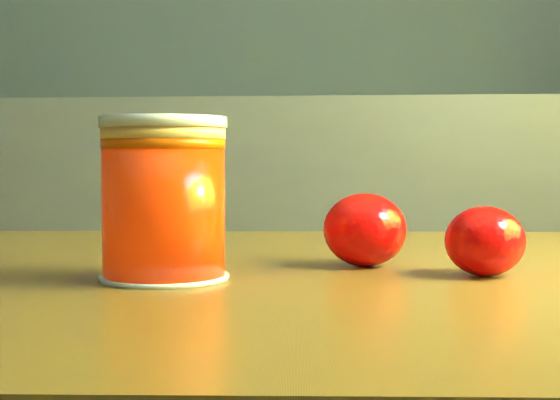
{
  "coord_description": "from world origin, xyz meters",
  "views": [
    {
      "loc": [
        0.82,
        -0.44,
        0.77
      ],
      "look_at": [
        0.77,
        0.11,
        0.74
      ],
      "focal_mm": 50.0,
      "sensor_mm": 36.0,
      "label": 1
    }
  ],
  "objects": [
    {
      "name": "kitchen_counter",
      "position": [
        0.0,
        1.45,
        0.45
      ],
      "size": [
        3.15,
        0.6,
        0.9
      ],
      "primitive_type": "cube",
      "color": "#56565B",
      "rests_on": "ground"
    },
    {
      "name": "table",
      "position": [
        0.87,
        0.16,
        0.6
      ],
      "size": [
        0.96,
        0.7,
        0.69
      ],
      "rotation": [
        0.0,
        0.0,
        0.07
      ],
      "color": "brown",
      "rests_on": "ground"
    },
    {
      "name": "orange_back",
      "position": [
        0.92,
        0.13,
        0.71
      ],
      "size": [
        0.06,
        0.06,
        0.05
      ],
      "primitive_type": "ellipsoid",
      "rotation": [
        0.0,
        0.0,
        -0.1
      ],
      "color": "red",
      "rests_on": "table"
    },
    {
      "name": "orange_front",
      "position": [
        0.83,
        0.18,
        0.71
      ],
      "size": [
        0.07,
        0.07,
        0.06
      ],
      "primitive_type": "ellipsoid",
      "rotation": [
        0.0,
        0.0,
        -0.1
      ],
      "color": "red",
      "rests_on": "table"
    },
    {
      "name": "juice_glass",
      "position": [
        0.69,
        0.1,
        0.74
      ],
      "size": [
        0.09,
        0.09,
        0.11
      ],
      "rotation": [
        0.0,
        0.0,
        0.31
      ],
      "color": "#FC2E05",
      "rests_on": "table"
    }
  ]
}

